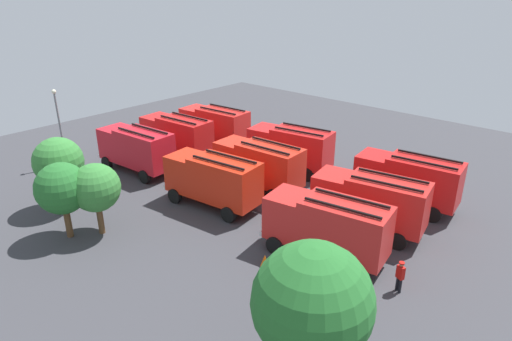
{
  "coord_description": "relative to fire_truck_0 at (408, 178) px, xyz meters",
  "views": [
    {
      "loc": [
        -21.04,
        23.58,
        14.75
      ],
      "look_at": [
        0.0,
        0.0,
        1.4
      ],
      "focal_mm": 31.33,
      "sensor_mm": 36.0,
      "label": 1
    }
  ],
  "objects": [
    {
      "name": "tree_2",
      "position": [
        13.87,
        17.89,
        1.16
      ],
      "size": [
        3.17,
        3.17,
        4.92
      ],
      "color": "brown",
      "rests_on": "ground"
    },
    {
      "name": "fire_truck_5",
      "position": [
        19.79,
        4.43,
        0.0
      ],
      "size": [
        7.37,
        3.21,
        3.88
      ],
      "rotation": [
        0.0,
        0.0,
        0.08
      ],
      "color": "red",
      "rests_on": "ground"
    },
    {
      "name": "traffic_cone_2",
      "position": [
        15.04,
        1.45,
        -1.79
      ],
      "size": [
        0.51,
        0.51,
        0.73
      ],
      "primitive_type": "cone",
      "color": "#F2600C",
      "rests_on": "ground"
    },
    {
      "name": "tree_0",
      "position": [
        -4.19,
        17.65,
        2.37
      ],
      "size": [
        4.34,
        4.34,
        6.72
      ],
      "color": "brown",
      "rests_on": "ground"
    },
    {
      "name": "ground_plane",
      "position": [
        10.02,
        4.65,
        -2.15
      ],
      "size": [
        56.27,
        56.27,
        0.0
      ],
      "primitive_type": "plane",
      "color": "#38383D"
    },
    {
      "name": "fire_truck_4",
      "position": [
        9.61,
        4.81,
        0.0
      ],
      "size": [
        7.34,
        3.14,
        3.88
      ],
      "rotation": [
        0.0,
        0.0,
        0.07
      ],
      "color": "red",
      "rests_on": "ground"
    },
    {
      "name": "firefighter_0",
      "position": [
        4.87,
        6.69,
        -1.18
      ],
      "size": [
        0.28,
        0.44,
        1.73
      ],
      "rotation": [
        0.0,
        0.0,
        0.1
      ],
      "color": "black",
      "rests_on": "ground"
    },
    {
      "name": "traffic_cone_0",
      "position": [
        20.0,
        -2.32,
        -1.84
      ],
      "size": [
        0.44,
        0.44,
        0.63
      ],
      "primitive_type": "cone",
      "color": "#F2600C",
      "rests_on": "ground"
    },
    {
      "name": "fire_truck_8",
      "position": [
        19.46,
        8.94,
        0.0
      ],
      "size": [
        7.37,
        3.22,
        3.88
      ],
      "rotation": [
        0.0,
        0.0,
        0.08
      ],
      "color": "red",
      "rests_on": "ground"
    },
    {
      "name": "fire_truck_6",
      "position": [
        0.62,
        9.18,
        0.0
      ],
      "size": [
        7.5,
        3.67,
        3.88
      ],
      "rotation": [
        0.0,
        0.0,
        0.16
      ],
      "color": "red",
      "rests_on": "ground"
    },
    {
      "name": "fire_truck_0",
      "position": [
        0.0,
        0.0,
        0.0
      ],
      "size": [
        7.44,
        3.46,
        3.88
      ],
      "rotation": [
        0.0,
        0.0,
        0.12
      ],
      "color": "red",
      "rests_on": "ground"
    },
    {
      "name": "lamppost",
      "position": [
        25.22,
        12.37,
        1.78
      ],
      "size": [
        0.36,
        0.36,
        6.72
      ],
      "color": "slate",
      "rests_on": "ground"
    },
    {
      "name": "fire_truck_1",
      "position": [
        10.14,
        0.2,
        0.0
      ],
      "size": [
        7.49,
        3.66,
        3.88
      ],
      "rotation": [
        0.0,
        0.0,
        0.16
      ],
      "color": "red",
      "rests_on": "ground"
    },
    {
      "name": "tree_3",
      "position": [
        17.73,
        16.18,
        1.35
      ],
      "size": [
        3.35,
        3.35,
        5.2
      ],
      "color": "brown",
      "rests_on": "ground"
    },
    {
      "name": "fire_truck_3",
      "position": [
        0.32,
        4.81,
        0.0
      ],
      "size": [
        7.52,
        3.77,
        3.88
      ],
      "rotation": [
        0.0,
        0.0,
        0.18
      ],
      "color": "red",
      "rests_on": "ground"
    },
    {
      "name": "fire_truck_2",
      "position": [
        19.43,
        0.09,
        0.0
      ],
      "size": [
        7.38,
        3.25,
        3.88
      ],
      "rotation": [
        0.0,
        0.0,
        0.08
      ],
      "color": "red",
      "rests_on": "ground"
    },
    {
      "name": "firefighter_1",
      "position": [
        -3.95,
        9.28,
        -1.15
      ],
      "size": [
        0.48,
        0.39,
        1.78
      ],
      "rotation": [
        0.0,
        0.0,
        1.15
      ],
      "color": "black",
      "rests_on": "ground"
    },
    {
      "name": "fire_truck_7",
      "position": [
        10.12,
        9.04,
        0.0
      ],
      "size": [
        7.44,
        3.46,
        3.88
      ],
      "rotation": [
        0.0,
        0.0,
        0.12
      ],
      "color": "red",
      "rests_on": "ground"
    },
    {
      "name": "tree_1",
      "position": [
        12.76,
        16.33,
        1.0
      ],
      "size": [
        3.03,
        3.03,
        4.69
      ],
      "color": "brown",
      "rests_on": "ground"
    },
    {
      "name": "traffic_cone_1",
      "position": [
        2.65,
        12.17,
        -1.8
      ],
      "size": [
        0.5,
        0.5,
        0.71
      ],
      "primitive_type": "cone",
      "color": "#F2600C",
      "rests_on": "ground"
    }
  ]
}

